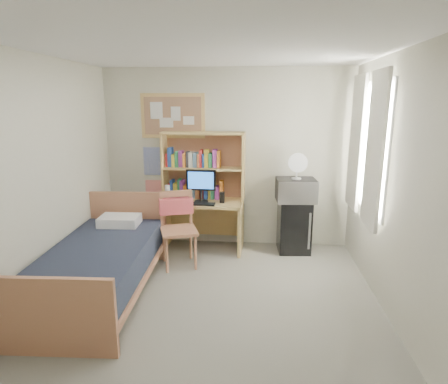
# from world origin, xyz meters

# --- Properties ---
(floor) EXTENTS (3.60, 4.20, 0.02)m
(floor) POSITION_xyz_m (0.00, 0.00, -0.01)
(floor) COLOR gray
(floor) RESTS_ON ground
(ceiling) EXTENTS (3.60, 4.20, 0.02)m
(ceiling) POSITION_xyz_m (0.00, 0.00, 2.60)
(ceiling) COLOR white
(ceiling) RESTS_ON wall_back
(wall_back) EXTENTS (3.60, 0.04, 2.60)m
(wall_back) POSITION_xyz_m (0.00, 2.10, 1.30)
(wall_back) COLOR beige
(wall_back) RESTS_ON floor
(wall_front) EXTENTS (3.60, 0.04, 2.60)m
(wall_front) POSITION_xyz_m (0.00, -2.10, 1.30)
(wall_front) COLOR beige
(wall_front) RESTS_ON floor
(wall_left) EXTENTS (0.04, 4.20, 2.60)m
(wall_left) POSITION_xyz_m (-1.80, 0.00, 1.30)
(wall_left) COLOR beige
(wall_left) RESTS_ON floor
(wall_right) EXTENTS (0.04, 4.20, 2.60)m
(wall_right) POSITION_xyz_m (1.80, 0.00, 1.30)
(wall_right) COLOR beige
(wall_right) RESTS_ON floor
(window_unit) EXTENTS (0.10, 1.40, 1.70)m
(window_unit) POSITION_xyz_m (1.75, 1.20, 1.60)
(window_unit) COLOR white
(window_unit) RESTS_ON wall_right
(curtain_left) EXTENTS (0.04, 0.55, 1.70)m
(curtain_left) POSITION_xyz_m (1.72, 0.80, 1.60)
(curtain_left) COLOR white
(curtain_left) RESTS_ON wall_right
(curtain_right) EXTENTS (0.04, 0.55, 1.70)m
(curtain_right) POSITION_xyz_m (1.72, 1.60, 1.60)
(curtain_right) COLOR white
(curtain_right) RESTS_ON wall_right
(bulletin_board) EXTENTS (0.94, 0.03, 0.64)m
(bulletin_board) POSITION_xyz_m (-0.78, 2.08, 1.92)
(bulletin_board) COLOR #A27655
(bulletin_board) RESTS_ON wall_back
(poster_wave) EXTENTS (0.30, 0.01, 0.42)m
(poster_wave) POSITION_xyz_m (-1.10, 2.09, 1.25)
(poster_wave) COLOR #2840A3
(poster_wave) RESTS_ON wall_back
(poster_japan) EXTENTS (0.28, 0.01, 0.36)m
(poster_japan) POSITION_xyz_m (-1.10, 2.09, 0.78)
(poster_japan) COLOR red
(poster_japan) RESTS_ON wall_back
(desk) EXTENTS (1.19, 0.63, 0.73)m
(desk) POSITION_xyz_m (-0.32, 1.79, 0.36)
(desk) COLOR #DEB96C
(desk) RESTS_ON floor
(desk_chair) EXTENTS (0.63, 0.63, 0.99)m
(desk_chair) POSITION_xyz_m (-0.54, 1.18, 0.49)
(desk_chair) COLOR tan
(desk_chair) RESTS_ON floor
(mini_fridge) EXTENTS (0.47, 0.47, 0.76)m
(mini_fridge) POSITION_xyz_m (1.00, 1.84, 0.38)
(mini_fridge) COLOR black
(mini_fridge) RESTS_ON floor
(bed) EXTENTS (1.13, 2.12, 0.57)m
(bed) POSITION_xyz_m (-1.26, 0.34, 0.28)
(bed) COLOR #1A202F
(bed) RESTS_ON floor
(hutch) EXTENTS (1.20, 0.35, 0.97)m
(hutch) POSITION_xyz_m (-0.32, 1.94, 1.22)
(hutch) COLOR #DEB96C
(hutch) RESTS_ON desk
(monitor) EXTENTS (0.42, 0.05, 0.44)m
(monitor) POSITION_xyz_m (-0.33, 1.73, 0.95)
(monitor) COLOR black
(monitor) RESTS_ON desk
(keyboard) EXTENTS (0.44, 0.15, 0.02)m
(keyboard) POSITION_xyz_m (-0.33, 1.59, 0.74)
(keyboard) COLOR black
(keyboard) RESTS_ON desk
(speaker_left) EXTENTS (0.07, 0.07, 0.15)m
(speaker_left) POSITION_xyz_m (-0.63, 1.74, 0.81)
(speaker_left) COLOR black
(speaker_left) RESTS_ON desk
(speaker_right) EXTENTS (0.07, 0.07, 0.16)m
(speaker_right) POSITION_xyz_m (-0.03, 1.72, 0.81)
(speaker_right) COLOR black
(speaker_right) RESTS_ON desk
(water_bottle) EXTENTS (0.07, 0.07, 0.24)m
(water_bottle) POSITION_xyz_m (-0.81, 1.71, 0.85)
(water_bottle) COLOR white
(water_bottle) RESTS_ON desk
(hoodie) EXTENTS (0.46, 0.28, 0.21)m
(hoodie) POSITION_xyz_m (-0.61, 1.37, 0.77)
(hoodie) COLOR #CF4F53
(hoodie) RESTS_ON desk_chair
(microwave) EXTENTS (0.56, 0.44, 0.31)m
(microwave) POSITION_xyz_m (1.00, 1.82, 0.91)
(microwave) COLOR #BBBBC0
(microwave) RESTS_ON mini_fridge
(desk_fan) EXTENTS (0.28, 0.28, 0.33)m
(desk_fan) POSITION_xyz_m (1.00, 1.82, 1.23)
(desk_fan) COLOR white
(desk_fan) RESTS_ON microwave
(pillow) EXTENTS (0.51, 0.37, 0.12)m
(pillow) POSITION_xyz_m (-1.29, 1.09, 0.63)
(pillow) COLOR white
(pillow) RESTS_ON bed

